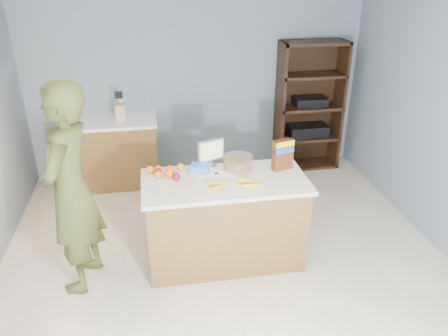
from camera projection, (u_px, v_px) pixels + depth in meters
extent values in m
cube|color=beige|center=(230.00, 276.00, 4.22)|extent=(4.50, 5.00, 0.02)
cube|color=slate|center=(197.00, 84.00, 5.90)|extent=(4.50, 0.02, 2.50)
cube|color=white|center=(232.00, 1.00, 3.14)|extent=(4.50, 5.00, 0.02)
cube|color=brown|center=(225.00, 222.00, 4.30)|extent=(1.50, 0.70, 0.86)
cube|color=silver|center=(225.00, 182.00, 4.11)|extent=(1.56, 0.76, 0.04)
cube|color=black|center=(225.00, 254.00, 4.47)|extent=(1.46, 0.66, 0.10)
cube|color=brown|center=(112.00, 154.00, 5.81)|extent=(1.20, 0.60, 0.86)
cube|color=white|center=(108.00, 122.00, 5.61)|extent=(1.24, 0.62, 0.04)
cube|color=black|center=(305.00, 103.00, 6.27)|extent=(0.90, 0.04, 1.80)
cube|color=black|center=(280.00, 109.00, 6.05)|extent=(0.04, 0.40, 1.80)
cube|color=black|center=(338.00, 105.00, 6.18)|extent=(0.04, 0.40, 1.80)
cube|color=black|center=(304.00, 164.00, 6.50)|extent=(0.90, 0.40, 0.04)
cube|color=black|center=(307.00, 137.00, 6.31)|extent=(0.90, 0.40, 0.04)
cube|color=black|center=(309.00, 107.00, 6.11)|extent=(0.90, 0.40, 0.04)
cube|color=black|center=(312.00, 75.00, 5.92)|extent=(0.90, 0.40, 0.04)
cube|color=black|center=(315.00, 43.00, 5.73)|extent=(0.90, 0.40, 0.04)
cube|color=black|center=(307.00, 130.00, 6.27)|extent=(0.55, 0.32, 0.16)
cube|color=black|center=(310.00, 101.00, 6.08)|extent=(0.45, 0.30, 0.12)
imported|color=#454B20|center=(71.00, 191.00, 3.77)|extent=(0.62, 0.79, 1.93)
cube|color=tan|center=(121.00, 113.00, 5.53)|extent=(0.12, 0.10, 0.22)
cylinder|color=black|center=(116.00, 101.00, 5.46)|extent=(0.02, 0.02, 0.09)
cylinder|color=black|center=(118.00, 101.00, 5.46)|extent=(0.02, 0.02, 0.09)
cylinder|color=black|center=(119.00, 101.00, 5.46)|extent=(0.02, 0.02, 0.09)
cylinder|color=black|center=(121.00, 101.00, 5.47)|extent=(0.02, 0.02, 0.09)
cylinder|color=black|center=(123.00, 101.00, 5.47)|extent=(0.02, 0.02, 0.09)
cube|color=white|center=(206.00, 174.00, 4.21)|extent=(0.24, 0.17, 0.00)
cube|color=white|center=(226.00, 174.00, 4.20)|extent=(0.25, 0.20, 0.00)
ellipsoid|color=yellow|center=(219.00, 183.00, 3.99)|extent=(0.21, 0.05, 0.04)
ellipsoid|color=yellow|center=(216.00, 188.00, 3.90)|extent=(0.20, 0.14, 0.04)
ellipsoid|color=yellow|center=(244.00, 181.00, 4.04)|extent=(0.20, 0.15, 0.04)
ellipsoid|color=yellow|center=(251.00, 186.00, 3.95)|extent=(0.21, 0.05, 0.04)
sphere|color=maroon|center=(158.00, 172.00, 4.17)|extent=(0.08, 0.08, 0.08)
sphere|color=maroon|center=(176.00, 177.00, 4.07)|extent=(0.08, 0.08, 0.08)
sphere|color=orange|center=(158.00, 175.00, 4.11)|extent=(0.07, 0.07, 0.07)
sphere|color=orange|center=(158.00, 169.00, 4.22)|extent=(0.07, 0.07, 0.07)
sphere|color=orange|center=(169.00, 174.00, 4.13)|extent=(0.07, 0.07, 0.07)
sphere|color=orange|center=(170.00, 169.00, 4.22)|extent=(0.07, 0.07, 0.07)
sphere|color=orange|center=(150.00, 170.00, 4.21)|extent=(0.07, 0.07, 0.07)
sphere|color=orange|center=(170.00, 171.00, 4.18)|extent=(0.07, 0.07, 0.07)
sphere|color=orange|center=(181.00, 167.00, 4.27)|extent=(0.07, 0.07, 0.07)
cube|color=blue|center=(200.00, 168.00, 4.23)|extent=(0.21, 0.17, 0.08)
cylinder|color=#267219|center=(238.00, 164.00, 4.30)|extent=(0.27, 0.27, 0.09)
cylinder|color=white|center=(238.00, 163.00, 4.29)|extent=(0.30, 0.30, 0.13)
cylinder|color=silver|center=(211.00, 165.00, 4.37)|extent=(0.12, 0.12, 0.01)
cylinder|color=silver|center=(211.00, 163.00, 4.36)|extent=(0.02, 0.02, 0.05)
cube|color=silver|center=(211.00, 150.00, 4.30)|extent=(0.28, 0.12, 0.22)
cube|color=yellow|center=(212.00, 151.00, 4.28)|extent=(0.23, 0.08, 0.18)
cube|color=#592B14|center=(283.00, 155.00, 4.24)|extent=(0.22, 0.12, 0.31)
cube|color=yellow|center=(283.00, 143.00, 4.19)|extent=(0.22, 0.13, 0.06)
cube|color=blue|center=(283.00, 150.00, 4.22)|extent=(0.22, 0.13, 0.05)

